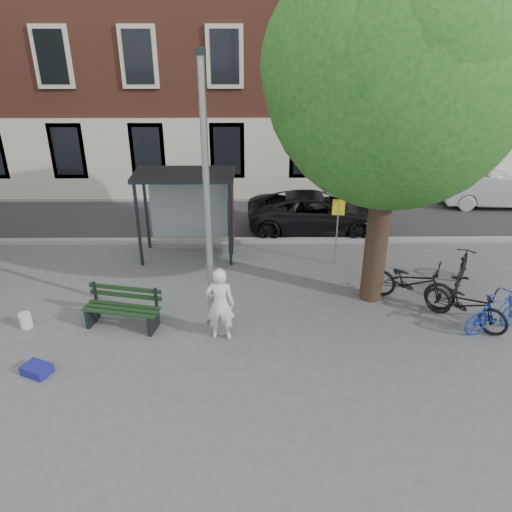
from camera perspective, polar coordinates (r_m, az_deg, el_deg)
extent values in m
plane|color=#4C4C4F|center=(11.80, -4.94, -8.51)|extent=(90.00, 90.00, 0.00)
cube|color=#28282B|center=(18.00, -3.41, 4.23)|extent=(40.00, 4.00, 0.01)
cube|color=gray|center=(16.14, -3.73, 1.78)|extent=(40.00, 0.25, 0.12)
cube|color=gray|center=(19.85, -3.16, 6.52)|extent=(40.00, 0.25, 0.12)
cube|color=brown|center=(22.71, -3.18, 26.81)|extent=(30.00, 8.00, 14.00)
cylinder|color=#9EA0A3|center=(10.40, -5.57, 5.24)|extent=(0.14, 0.14, 6.00)
cylinder|color=#9EA0A3|center=(11.73, -4.96, -8.03)|extent=(0.28, 0.28, 0.24)
cube|color=#1E2328|center=(9.75, -6.39, 22.24)|extent=(0.18, 0.35, 0.12)
cylinder|color=black|center=(12.63, 13.67, 2.07)|extent=(0.56, 0.56, 3.40)
sphere|color=#185218|center=(11.68, 15.65, 18.89)|extent=(5.60, 5.60, 5.60)
sphere|color=#185218|center=(12.28, 19.77, 21.04)|extent=(3.92, 3.92, 3.92)
sphere|color=#185218|center=(11.17, 12.05, 20.52)|extent=(4.20, 4.20, 4.20)
sphere|color=#185218|center=(10.82, 18.43, 21.27)|extent=(3.64, 3.64, 3.64)
cube|color=#1E2328|center=(14.53, -13.30, 3.39)|extent=(0.08, 0.08, 2.50)
cube|color=#1E2328|center=(14.18, -2.98, 3.51)|extent=(0.08, 0.08, 2.50)
cube|color=#1E2328|center=(15.62, -12.42, 5.09)|extent=(0.08, 0.08, 2.50)
cube|color=#1E2328|center=(15.30, -2.81, 5.23)|extent=(0.08, 0.08, 2.50)
cube|color=#1E2328|center=(14.42, -8.24, 9.20)|extent=(2.85, 1.45, 0.12)
cube|color=#8C999E|center=(15.36, -7.69, 5.61)|extent=(2.34, 0.04, 2.00)
cube|color=#1E2328|center=(14.69, -2.90, 4.86)|extent=(0.12, 1.14, 2.12)
cube|color=#D84C19|center=(14.69, -2.63, 4.86)|extent=(0.02, 0.90, 1.62)
imported|color=silver|center=(11.10, -4.13, -5.50)|extent=(0.66, 0.45, 1.76)
cube|color=#1E2328|center=(12.53, -18.19, -6.38)|extent=(0.20, 0.57, 0.46)
cube|color=#1E2328|center=(11.90, -11.64, -7.36)|extent=(0.20, 0.57, 0.46)
cube|color=#163217|center=(11.92, -15.51, -6.32)|extent=(1.78, 0.49, 0.04)
cube|color=#163217|center=(12.06, -15.14, -5.87)|extent=(1.78, 0.49, 0.04)
cube|color=#163217|center=(12.20, -14.77, -5.43)|extent=(1.78, 0.49, 0.04)
cube|color=#163217|center=(12.18, -14.68, -4.36)|extent=(1.76, 0.42, 0.10)
cube|color=#163217|center=(12.09, -14.78, -3.61)|extent=(1.76, 0.42, 0.10)
imported|color=black|center=(13.14, 17.26, -2.87)|extent=(2.30, 1.73, 1.16)
imported|color=navy|center=(12.74, 25.70, -5.80)|extent=(1.74, 1.02, 1.01)
imported|color=black|center=(12.75, 22.89, -5.06)|extent=(1.92, 1.92, 1.06)
imported|color=black|center=(14.34, 22.47, -1.55)|extent=(1.26, 1.71, 1.02)
imported|color=black|center=(17.01, 6.87, 5.06)|extent=(4.62, 2.16, 1.28)
imported|color=#B4B7BC|center=(21.11, 25.70, 6.93)|extent=(4.16, 1.59, 1.35)
cube|color=navy|center=(11.39, -23.75, -11.79)|extent=(0.67, 0.59, 0.20)
cylinder|color=silver|center=(12.97, -24.82, -6.70)|extent=(0.34, 0.34, 0.36)
cylinder|color=#9EA0A3|center=(14.46, 9.20, 2.49)|extent=(0.04, 0.04, 1.95)
cube|color=yellow|center=(14.16, 9.43, 5.51)|extent=(0.35, 0.06, 0.46)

